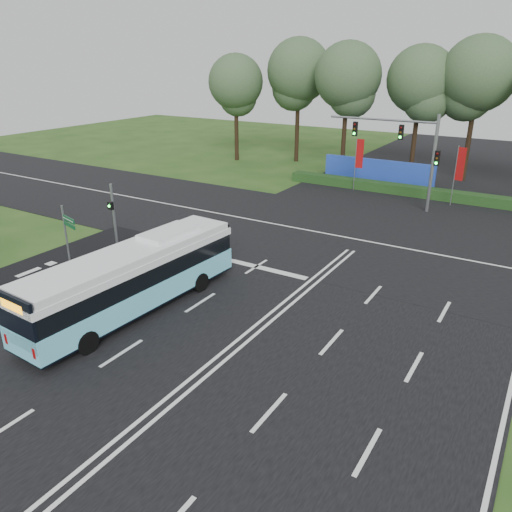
% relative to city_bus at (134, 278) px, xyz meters
% --- Properties ---
extents(ground, '(120.00, 120.00, 0.00)m').
position_rel_city_bus_xyz_m(ground, '(5.32, 2.07, -1.61)').
color(ground, '#244818').
rests_on(ground, ground).
extents(road_main, '(20.00, 120.00, 0.04)m').
position_rel_city_bus_xyz_m(road_main, '(5.32, 2.07, -1.59)').
color(road_main, black).
rests_on(road_main, ground).
extents(road_cross, '(120.00, 14.00, 0.05)m').
position_rel_city_bus_xyz_m(road_cross, '(5.32, 14.07, -1.58)').
color(road_cross, black).
rests_on(road_cross, ground).
extents(bike_path, '(5.00, 18.00, 0.06)m').
position_rel_city_bus_xyz_m(bike_path, '(-7.18, -0.93, -1.58)').
color(bike_path, black).
rests_on(bike_path, ground).
extents(kerb_strip, '(0.25, 18.00, 0.12)m').
position_rel_city_bus_xyz_m(kerb_strip, '(-4.78, -0.93, -1.55)').
color(kerb_strip, gray).
rests_on(kerb_strip, ground).
extents(city_bus, '(2.91, 11.23, 3.19)m').
position_rel_city_bus_xyz_m(city_bus, '(0.00, 0.00, 0.00)').
color(city_bus, '#66CFEC').
rests_on(city_bus, ground).
extents(pedestrian_signal, '(0.34, 0.44, 3.94)m').
position_rel_city_bus_xyz_m(pedestrian_signal, '(-6.59, 5.15, 0.55)').
color(pedestrian_signal, gray).
rests_on(pedestrian_signal, ground).
extents(street_sign, '(1.32, 0.44, 3.50)m').
position_rel_city_bus_xyz_m(street_sign, '(-6.34, 1.71, 0.63)').
color(street_sign, gray).
rests_on(street_sign, ground).
extents(banner_flag_left, '(0.66, 0.11, 4.47)m').
position_rel_city_bus_xyz_m(banner_flag_left, '(0.62, 25.70, 1.31)').
color(banner_flag_left, gray).
rests_on(banner_flag_left, ground).
extents(banner_flag_mid, '(0.66, 0.23, 4.60)m').
position_rel_city_bus_xyz_m(banner_flag_mid, '(8.70, 25.09, 1.39)').
color(banner_flag_mid, gray).
rests_on(banner_flag_mid, ground).
extents(traffic_light_gantry, '(8.41, 0.28, 7.00)m').
position_rel_city_bus_xyz_m(traffic_light_gantry, '(5.53, 22.57, 3.06)').
color(traffic_light_gantry, gray).
rests_on(traffic_light_gantry, ground).
extents(hedge, '(22.00, 1.20, 0.80)m').
position_rel_city_bus_xyz_m(hedge, '(5.32, 26.57, -1.21)').
color(hedge, '#163613').
rests_on(hedge, ground).
extents(blue_hoarding, '(10.00, 0.30, 2.20)m').
position_rel_city_bus_xyz_m(blue_hoarding, '(1.32, 29.07, -0.51)').
color(blue_hoarding, '#2142B6').
rests_on(blue_hoarding, ground).
extents(eucalyptus_row, '(40.93, 8.97, 12.62)m').
position_rel_city_bus_xyz_m(eucalyptus_row, '(1.11, 33.47, 7.11)').
color(eucalyptus_row, black).
rests_on(eucalyptus_row, ground).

